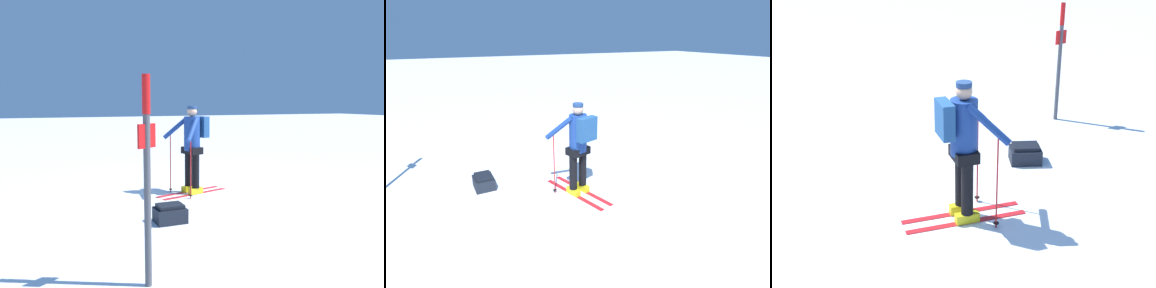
% 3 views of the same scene
% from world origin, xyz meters
% --- Properties ---
extents(ground_plane, '(80.00, 80.00, 0.00)m').
position_xyz_m(ground_plane, '(0.00, 0.00, 0.00)').
color(ground_plane, white).
extents(skier, '(0.94, 1.60, 1.79)m').
position_xyz_m(skier, '(-0.44, -0.67, 1.04)').
color(skier, red).
rests_on(skier, ground_plane).
extents(dropped_backpack, '(0.39, 0.48, 0.29)m').
position_xyz_m(dropped_backpack, '(1.20, -1.69, 0.14)').
color(dropped_backpack, black).
rests_on(dropped_backpack, ground_plane).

